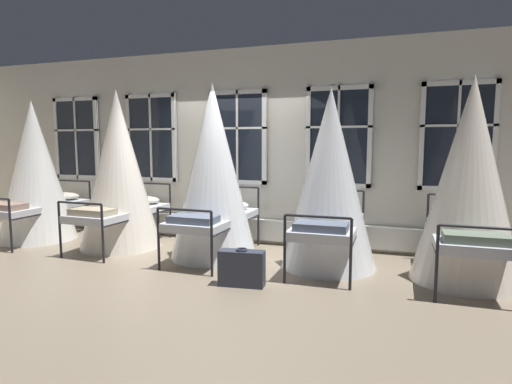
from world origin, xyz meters
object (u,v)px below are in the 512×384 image
Objects in this scene: cot_third at (213,173)px; cot_fifth at (469,183)px; cot_second at (119,171)px; cot_fourth at (330,181)px; cot_first at (35,173)px; suitcase_dark at (242,268)px.

cot_third reaches higher than cot_fifth.
cot_second is 3.50m from cot_fourth.
cot_first is 4.30× the size of suitcase_dark.
cot_fifth reaches higher than suitcase_dark.
cot_third is at bearing 89.10° from cot_fifth.
cot_fourth is (5.28, 0.02, 0.00)m from cot_first.
suitcase_dark is at bearing 112.42° from cot_fifth.
cot_third reaches higher than suitcase_dark.
cot_first is at bearing 89.37° from cot_fourth.
cot_third reaches higher than cot_second.
cot_fourth is (1.75, 0.05, -0.07)m from cot_third.
cot_fifth is 4.42× the size of suitcase_dark.
cot_third is 1.03× the size of cot_fifth.
suitcase_dark is (4.42, -1.16, -0.99)m from cot_first.
cot_first reaches higher than suitcase_dark.
cot_third is 1.06× the size of cot_fourth.
cot_second is 5.24m from cot_fifth.
cot_second reaches higher than cot_fourth.
cot_third is 3.49m from cot_fifth.
cot_fourth is (3.50, 0.00, -0.06)m from cot_second.
cot_second reaches higher than suitcase_dark.
cot_second is at bearing 149.05° from suitcase_dark.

